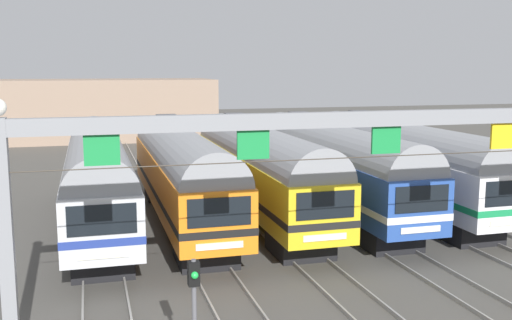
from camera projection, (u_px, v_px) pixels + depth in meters
name	position (u px, v px, depth m)	size (l,w,h in m)	color
ground_plane	(259.00, 218.00, 31.11)	(160.00, 160.00, 0.00)	#4C4944
track_bed	(200.00, 165.00, 47.28)	(17.44, 70.00, 0.15)	gray
commuter_train_silver	(97.00, 174.00, 28.58)	(2.88, 18.06, 4.77)	silver
commuter_train_orange	(181.00, 170.00, 29.64)	(2.88, 18.06, 5.05)	orange
commuter_train_yellow	(259.00, 167.00, 30.70)	(2.88, 18.06, 5.05)	gold
commuter_train_blue	(331.00, 163.00, 31.75)	(2.88, 18.06, 5.05)	#284C9E
commuter_train_white	(399.00, 160.00, 32.81)	(2.88, 18.06, 5.05)	white
catenary_gantry	(386.00, 153.00, 17.46)	(21.17, 0.44, 6.97)	gray
yard_signal_mast	(194.00, 298.00, 14.57)	(0.28, 0.35, 3.15)	#59595E
maintenance_building	(103.00, 109.00, 65.01)	(23.37, 10.00, 6.41)	gray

